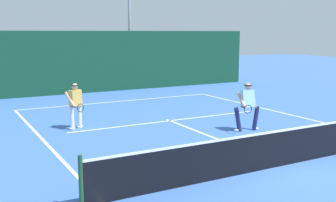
% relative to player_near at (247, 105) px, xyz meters
% --- Properties ---
extents(ground_plane, '(80.00, 80.00, 0.00)m').
position_rel_player_near_xyz_m(ground_plane, '(-1.57, -3.43, -0.93)').
color(ground_plane, '#3D69BE').
extents(court_line_baseline_far, '(9.90, 0.10, 0.01)m').
position_rel_player_near_xyz_m(court_line_baseline_far, '(-1.57, 7.84, -0.92)').
color(court_line_baseline_far, white).
rests_on(court_line_baseline_far, ground_plane).
extents(court_line_service, '(8.07, 0.10, 0.01)m').
position_rel_player_near_xyz_m(court_line_service, '(-1.57, 2.69, -0.92)').
color(court_line_service, white).
rests_on(court_line_service, ground_plane).
extents(court_line_centre, '(0.10, 6.40, 0.01)m').
position_rel_player_near_xyz_m(court_line_centre, '(-1.57, -0.23, -0.92)').
color(court_line_centre, white).
rests_on(court_line_centre, ground_plane).
extents(tennis_net, '(10.85, 0.09, 1.07)m').
position_rel_player_near_xyz_m(tennis_net, '(-1.57, -3.43, -0.43)').
color(tennis_net, '#1E4723').
rests_on(tennis_net, ground_plane).
extents(player_near, '(1.03, 0.90, 1.68)m').
position_rel_player_near_xyz_m(player_near, '(0.00, 0.00, 0.00)').
color(player_near, '#1E234C').
rests_on(player_near, ground_plane).
extents(player_far, '(0.69, 0.92, 1.63)m').
position_rel_player_near_xyz_m(player_far, '(-5.13, 3.15, -0.03)').
color(player_far, silver).
rests_on(player_far, ground_plane).
extents(tennis_ball, '(0.07, 0.07, 0.07)m').
position_rel_player_near_xyz_m(tennis_ball, '(0.98, -1.90, -0.89)').
color(tennis_ball, '#D1E033').
rests_on(tennis_ball, ground_plane).
extents(back_fence_windscreen, '(20.48, 0.12, 3.47)m').
position_rel_player_near_xyz_m(back_fence_windscreen, '(-1.57, 11.44, 0.81)').
color(back_fence_windscreen, '#12402A').
rests_on(back_fence_windscreen, ground_plane).
extents(light_pole, '(0.55, 0.44, 8.06)m').
position_rel_player_near_xyz_m(light_pole, '(1.32, 13.13, 3.97)').
color(light_pole, '#9EA39E').
rests_on(light_pole, ground_plane).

